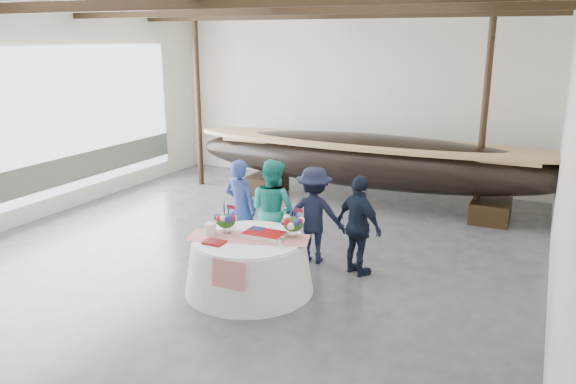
% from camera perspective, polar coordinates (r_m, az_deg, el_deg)
% --- Properties ---
extents(floor, '(10.00, 12.00, 0.01)m').
position_cam_1_polar(floor, '(10.12, -4.82, -6.50)').
color(floor, '#3D3D42').
rests_on(floor, ground).
extents(wall_back, '(10.00, 0.02, 4.50)m').
position_cam_1_polar(wall_back, '(14.96, 6.65, 9.50)').
color(wall_back, silver).
rests_on(wall_back, ground).
extents(wall_left, '(0.02, 12.00, 4.50)m').
position_cam_1_polar(wall_left, '(12.76, -25.09, 7.15)').
color(wall_left, silver).
rests_on(wall_left, ground).
extents(wall_right, '(0.02, 12.00, 4.50)m').
position_cam_1_polar(wall_right, '(8.25, 26.54, 3.18)').
color(wall_right, silver).
rests_on(wall_right, ground).
extents(pavilion_structure, '(9.80, 11.76, 4.50)m').
position_cam_1_polar(pavilion_structure, '(10.01, -3.24, 16.74)').
color(pavilion_structure, black).
rests_on(pavilion_structure, ground).
extents(open_bay, '(0.03, 7.00, 3.20)m').
position_cam_1_polar(open_bay, '(13.44, -21.50, 6.05)').
color(open_bay, silver).
rests_on(open_bay, ground).
extents(longboat_display, '(8.90, 1.78, 1.67)m').
position_cam_1_polar(longboat_display, '(12.92, 8.40, 3.19)').
color(longboat_display, black).
rests_on(longboat_display, ground).
extents(banquet_table, '(1.98, 1.98, 0.85)m').
position_cam_1_polar(banquet_table, '(8.68, -3.97, -7.30)').
color(banquet_table, white).
rests_on(banquet_table, ground).
extents(tabletop_items, '(1.91, 1.06, 0.40)m').
position_cam_1_polar(tabletop_items, '(8.59, -3.48, -3.46)').
color(tabletop_items, red).
rests_on(tabletop_items, banquet_table).
extents(guest_woman_blue, '(0.68, 0.49, 1.74)m').
position_cam_1_polar(guest_woman_blue, '(9.96, -4.83, -1.57)').
color(guest_woman_blue, navy).
rests_on(guest_woman_blue, ground).
extents(guest_woman_teal, '(1.01, 0.87, 1.79)m').
position_cam_1_polar(guest_woman_teal, '(9.69, -1.58, -1.84)').
color(guest_woman_teal, teal).
rests_on(guest_woman_teal, ground).
extents(guest_man_left, '(1.18, 0.81, 1.68)m').
position_cam_1_polar(guest_man_left, '(9.61, 2.67, -2.35)').
color(guest_man_left, black).
rests_on(guest_man_left, ground).
extents(guest_man_right, '(1.05, 0.84, 1.66)m').
position_cam_1_polar(guest_man_right, '(9.14, 7.22, -3.44)').
color(guest_man_right, black).
rests_on(guest_man_right, ground).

